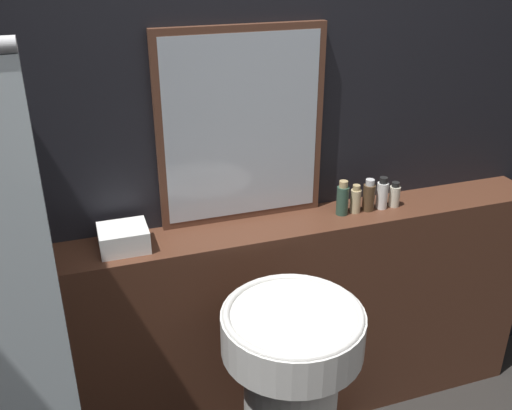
# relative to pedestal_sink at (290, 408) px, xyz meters

# --- Properties ---
(wall_back) EXTENTS (8.00, 0.06, 2.50)m
(wall_back) POSITION_rel_pedestal_sink_xyz_m (0.08, 0.62, 0.72)
(wall_back) COLOR black
(wall_back) RESTS_ON ground_plane
(vanity_counter) EXTENTS (2.38, 0.23, 0.97)m
(vanity_counter) POSITION_rel_pedestal_sink_xyz_m (0.08, 0.47, -0.04)
(vanity_counter) COLOR #512D1E
(vanity_counter) RESTS_ON ground_plane
(pedestal_sink) EXTENTS (0.45, 0.45, 0.92)m
(pedestal_sink) POSITION_rel_pedestal_sink_xyz_m (0.00, 0.00, 0.00)
(pedestal_sink) COLOR white
(pedestal_sink) RESTS_ON ground_plane
(mirror) EXTENTS (0.62, 0.03, 0.72)m
(mirror) POSITION_rel_pedestal_sink_xyz_m (0.02, 0.57, 0.80)
(mirror) COLOR #563323
(mirror) RESTS_ON vanity_counter
(towel_stack) EXTENTS (0.17, 0.15, 0.08)m
(towel_stack) POSITION_rel_pedestal_sink_xyz_m (-0.45, 0.47, 0.48)
(towel_stack) COLOR white
(towel_stack) RESTS_ON vanity_counter
(shampoo_bottle) EXTENTS (0.05, 0.05, 0.14)m
(shampoo_bottle) POSITION_rel_pedestal_sink_xyz_m (0.39, 0.47, 0.51)
(shampoo_bottle) COLOR #2D4C3D
(shampoo_bottle) RESTS_ON vanity_counter
(conditioner_bottle) EXTENTS (0.04, 0.04, 0.12)m
(conditioner_bottle) POSITION_rel_pedestal_sink_xyz_m (0.45, 0.47, 0.49)
(conditioner_bottle) COLOR #C6B284
(conditioner_bottle) RESTS_ON vanity_counter
(lotion_bottle) EXTENTS (0.05, 0.05, 0.13)m
(lotion_bottle) POSITION_rel_pedestal_sink_xyz_m (0.51, 0.47, 0.50)
(lotion_bottle) COLOR #4C3823
(lotion_bottle) RESTS_ON vanity_counter
(body_wash_bottle) EXTENTS (0.04, 0.04, 0.13)m
(body_wash_bottle) POSITION_rel_pedestal_sink_xyz_m (0.57, 0.47, 0.50)
(body_wash_bottle) COLOR white
(body_wash_bottle) RESTS_ON vanity_counter
(hand_soap_bottle) EXTENTS (0.04, 0.04, 0.10)m
(hand_soap_bottle) POSITION_rel_pedestal_sink_xyz_m (0.62, 0.47, 0.49)
(hand_soap_bottle) COLOR beige
(hand_soap_bottle) RESTS_ON vanity_counter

